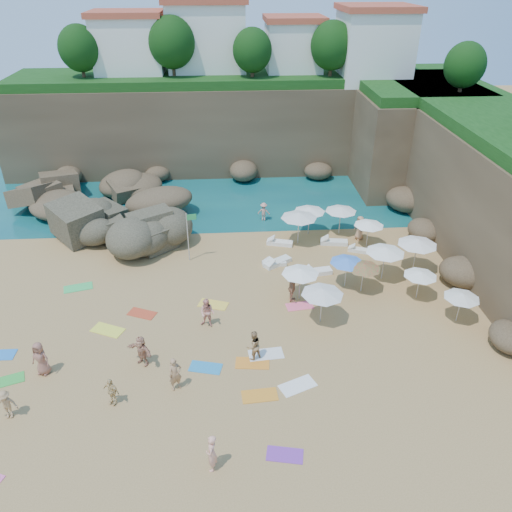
{
  "coord_description": "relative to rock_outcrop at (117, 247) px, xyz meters",
  "views": [
    {
      "loc": [
        0.25,
        -23.38,
        17.51
      ],
      "look_at": [
        2.0,
        3.0,
        2.0
      ],
      "focal_mm": 35.0,
      "sensor_mm": 36.0,
      "label": 1
    }
  ],
  "objects": [
    {
      "name": "towel_4",
      "position": [
        1.11,
        -9.5,
        0.02
      ],
      "size": [
        1.99,
        1.56,
        0.03
      ],
      "primitive_type": "cube",
      "rotation": [
        0.0,
        0.0,
        -0.43
      ],
      "color": "#EEEC3E",
      "rests_on": "ground"
    },
    {
      "name": "lounger_3",
      "position": [
        10.99,
        -3.2,
        0.13
      ],
      "size": [
        1.64,
        0.63,
        0.25
      ],
      "primitive_type": "cube",
      "rotation": [
        0.0,
        0.0,
        0.05
      ],
      "color": "silver",
      "rests_on": "ground"
    },
    {
      "name": "cliff_back",
      "position": [
        9.62,
        16.67,
        4.0
      ],
      "size": [
        44.0,
        8.0,
        8.0
      ],
      "primitive_type": "cube",
      "color": "brown",
      "rests_on": "ground"
    },
    {
      "name": "rock_outcrop",
      "position": [
        0.0,
        0.0,
        0.0
      ],
      "size": [
        9.38,
        7.85,
        3.28
      ],
      "primitive_type": null,
      "rotation": [
        0.0,
        0.0,
        0.23
      ],
      "color": "brown",
      "rests_on": "ground"
    },
    {
      "name": "rock_promontory",
      "position": [
        -3.38,
        7.67,
        0.0
      ],
      "size": [
        12.0,
        7.0,
        2.0
      ],
      "primitive_type": null,
      "color": "brown",
      "rests_on": "ground"
    },
    {
      "name": "person_stand_3",
      "position": [
        11.62,
        -7.4,
        0.94
      ],
      "size": [
        0.6,
        1.15,
        1.88
      ],
      "primitive_type": "imported",
      "rotation": [
        0.0,
        0.0,
        1.43
      ],
      "color": "#A57052",
      "rests_on": "ground"
    },
    {
      "name": "lounger_0",
      "position": [
        15.59,
        -0.58,
        0.15
      ],
      "size": [
        2.02,
        0.95,
        0.3
      ],
      "primitive_type": "cube",
      "rotation": [
        0.0,
        0.0,
        -0.16
      ],
      "color": "silver",
      "rests_on": "ground"
    },
    {
      "name": "towel_6",
      "position": [
        9.95,
        -18.23,
        0.01
      ],
      "size": [
        1.63,
        1.04,
        0.03
      ],
      "primitive_type": "cube",
      "rotation": [
        0.0,
        0.0,
        -0.19
      ],
      "color": "purple",
      "rests_on": "ground"
    },
    {
      "name": "clifftop_buildings",
      "position": [
        10.58,
        17.46,
        11.24
      ],
      "size": [
        28.48,
        9.48,
        7.0
      ],
      "color": "white",
      "rests_on": "cliff_back"
    },
    {
      "name": "lounger_4",
      "position": [
        17.14,
        -1.81,
        0.12
      ],
      "size": [
        1.64,
        1.03,
        0.24
      ],
      "primitive_type": "cube",
      "rotation": [
        0.0,
        0.0,
        -0.36
      ],
      "color": "white",
      "rests_on": "ground"
    },
    {
      "name": "towel_13",
      "position": [
        11.02,
        -14.39,
        0.02
      ],
      "size": [
        1.96,
        1.5,
        0.03
      ],
      "primitive_type": "cube",
      "rotation": [
        0.0,
        0.0,
        0.41
      ],
      "color": "white",
      "rests_on": "ground"
    },
    {
      "name": "parasol_9",
      "position": [
        12.99,
        -9.5,
        2.05
      ],
      "size": [
        2.36,
        2.36,
        2.23
      ],
      "color": "silver",
      "rests_on": "ground"
    },
    {
      "name": "person_lie_4",
      "position": [
        5.23,
        -14.16,
        0.21
      ],
      "size": [
        1.39,
        1.85,
        0.42
      ],
      "primitive_type": "imported",
      "rotation": [
        0.0,
        0.0,
        0.49
      ],
      "color": "#A77A53",
      "rests_on": "ground"
    },
    {
      "name": "lounger_1",
      "position": [
        11.66,
        -0.41,
        0.14
      ],
      "size": [
        1.95,
        1.09,
        0.29
      ],
      "primitive_type": "cube",
      "rotation": [
        0.0,
        0.0,
        -0.27
      ],
      "color": "white",
      "rests_on": "ground"
    },
    {
      "name": "lounger_5",
      "position": [
        13.64,
        -4.51,
        0.15
      ],
      "size": [
        2.05,
        0.95,
        0.31
      ],
      "primitive_type": "cube",
      "rotation": [
        0.0,
        0.0,
        0.15
      ],
      "color": "white",
      "rests_on": "ground"
    },
    {
      "name": "person_lie_5",
      "position": [
        6.64,
        -9.48,
        0.33
      ],
      "size": [
        1.38,
        1.92,
        0.66
      ],
      "primitive_type": "imported",
      "rotation": [
        0.0,
        0.0,
        -0.34
      ],
      "color": "#E29380",
      "rests_on": "ground"
    },
    {
      "name": "towel_7",
      "position": [
        2.81,
        -8.1,
        0.01
      ],
      "size": [
        1.79,
        1.37,
        0.03
      ],
      "primitive_type": "cube",
      "rotation": [
        0.0,
        0.0,
        -0.4
      ],
      "color": "#BE3E21",
      "rests_on": "ground"
    },
    {
      "name": "parasol_0",
      "position": [
        12.99,
        -0.29,
        2.25
      ],
      "size": [
        2.59,
        2.59,
        2.45
      ],
      "color": "silver",
      "rests_on": "ground"
    },
    {
      "name": "marina_masts",
      "position": [
        -8.88,
        21.67,
        3.0
      ],
      "size": [
        3.1,
        0.1,
        6.0
      ],
      "color": "white",
      "rests_on": "ground"
    },
    {
      "name": "cliff_corner",
      "position": [
        24.62,
        11.67,
        4.0
      ],
      "size": [
        10.0,
        12.0,
        8.0
      ],
      "primitive_type": "cube",
      "color": "brown",
      "rests_on": "ground"
    },
    {
      "name": "parasol_3",
      "position": [
        17.84,
        -1.06,
        1.83
      ],
      "size": [
        2.11,
        2.11,
        1.99
      ],
      "color": "silver",
      "rests_on": "ground"
    },
    {
      "name": "towel_3",
      "position": [
        -3.03,
        -13.12,
        0.01
      ],
      "size": [
        1.72,
        1.26,
        0.03
      ],
      "primitive_type": "cube",
      "rotation": [
        0.0,
        0.0,
        0.35
      ],
      "color": "green",
      "rests_on": "ground"
    },
    {
      "name": "parasol_6",
      "position": [
        16.05,
        -6.63,
        1.81
      ],
      "size": [
        2.08,
        2.08,
        1.97
      ],
      "color": "silver",
      "rests_on": "ground"
    },
    {
      "name": "towel_5",
      "position": [
        9.69,
        -12.06,
        0.02
      ],
      "size": [
        1.87,
        1.06,
        0.03
      ],
      "primitive_type": "cube",
      "rotation": [
        0.0,
        0.0,
        0.1
      ],
      "color": "silver",
      "rests_on": "ground"
    },
    {
      "name": "towel_12",
      "position": [
        6.92,
        -7.47,
        0.02
      ],
      "size": [
        1.92,
        1.38,
        0.03
      ],
      "primitive_type": "cube",
      "rotation": [
        0.0,
        0.0,
        -0.34
      ],
      "color": "yellow",
      "rests_on": "ground"
    },
    {
      "name": "parasol_8",
      "position": [
        19.21,
        -7.57,
        1.72
      ],
      "size": [
        1.98,
        1.98,
        1.88
      ],
      "color": "silver",
      "rests_on": "ground"
    },
    {
      "name": "person_stand_1",
      "position": [
        9.02,
        -12.3,
        0.85
      ],
      "size": [
        1.04,
        0.96,
        1.7
      ],
      "primitive_type": "imported",
      "rotation": [
        0.0,
        0.0,
        3.65
      ],
      "color": "#A78153",
      "rests_on": "ground"
    },
    {
      "name": "parasol_1",
      "position": [
        16.28,
        1.04,
        2.01
      ],
      "size": [
        2.32,
        2.32,
        2.19
      ],
      "color": "silver",
      "rests_on": "ground"
    },
    {
      "name": "clifftop_trees",
      "position": [
        12.39,
        11.19,
        11.26
      ],
      "size": [
        35.6,
        23.82,
        4.4
      ],
      "color": "#11380F",
      "rests_on": "ground"
    },
    {
      "name": "flag_pole",
      "position": [
        5.38,
        -2.17,
        2.26
      ],
      "size": [
        0.69,
        0.15,
        3.54
      ],
      "color": "silver",
      "rests_on": "ground"
    },
    {
      "name": "person_lie_2",
      "position": [
        -1.38,
        -12.68,
        0.25
      ],
      "size": [
        1.41,
        2.02,
        0.49
      ],
      "primitive_type": "imported",
      "rotation": [
        0.0,
        0.0,
        -0.3
      ],
      "color": "#955C4A",
      "rests_on": "ground"
    },
    {
      "name": "parasol_10",
      "position": [
        15.18,
        -5.98,
        1.85
      ],
      "size": [
        2.13,
        2.13,
        2.02
      ],
      "color": "silver",
      "rests_on": "ground"
    },
    {
      "name": "towel_11",
      "position": [
        -1.54,
        -5.12,
        0.02
      ],
      "size": [
        1.9,
        1.29,
        0.03
      ],
      "primitive_type": "cube",
      "rotation": [
        0.0,
        0.0,
        0.27
      ],
      "color": "green",
      "rests_on": "ground"
    },
    {
      "name": "parasol_7",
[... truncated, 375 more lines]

